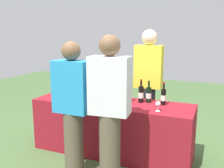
{
  "coord_description": "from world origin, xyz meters",
  "views": [
    {
      "loc": [
        1.32,
        -3.11,
        1.67
      ],
      "look_at": [
        0.0,
        0.0,
        0.99
      ],
      "focal_mm": 40.77,
      "sensor_mm": 36.0,
      "label": 1
    }
  ],
  "objects": [
    {
      "name": "tasting_table",
      "position": [
        0.0,
        0.0,
        0.37
      ],
      "size": [
        2.2,
        0.66,
        0.74
      ],
      "primitive_type": "cube",
      "color": "maroon",
      "rests_on": "ground_plane"
    },
    {
      "name": "guest_0",
      "position": [
        -0.19,
        -0.71,
        0.85
      ],
      "size": [
        0.41,
        0.23,
        1.58
      ],
      "rotation": [
        0.0,
        0.0,
        0.0
      ],
      "color": "brown",
      "rests_on": "ground_plane"
    },
    {
      "name": "wine_bottle_4",
      "position": [
        0.37,
        0.13,
        0.86
      ],
      "size": [
        0.07,
        0.07,
        0.32
      ],
      "color": "black",
      "rests_on": "tasting_table"
    },
    {
      "name": "wine_bottle_3",
      "position": [
        0.2,
        0.08,
        0.85
      ],
      "size": [
        0.07,
        0.07,
        0.32
      ],
      "color": "black",
      "rests_on": "tasting_table"
    },
    {
      "name": "wine_bottle_5",
      "position": [
        0.47,
        0.17,
        0.85
      ],
      "size": [
        0.07,
        0.07,
        0.31
      ],
      "color": "black",
      "rests_on": "tasting_table"
    },
    {
      "name": "wine_glass_1",
      "position": [
        -0.27,
        -0.15,
        0.84
      ],
      "size": [
        0.07,
        0.07,
        0.14
      ],
      "color": "silver",
      "rests_on": "tasting_table"
    },
    {
      "name": "ice_bucket",
      "position": [
        -0.71,
        0.01,
        0.83
      ],
      "size": [
        0.23,
        0.23,
        0.17
      ],
      "primitive_type": "cylinder",
      "color": "silver",
      "rests_on": "tasting_table"
    },
    {
      "name": "wine_glass_2",
      "position": [
        0.12,
        -0.07,
        0.83
      ],
      "size": [
        0.06,
        0.06,
        0.13
      ],
      "color": "silver",
      "rests_on": "tasting_table"
    },
    {
      "name": "wine_bottle_2",
      "position": [
        0.04,
        0.12,
        0.86
      ],
      "size": [
        0.08,
        0.08,
        0.33
      ],
      "color": "black",
      "rests_on": "tasting_table"
    },
    {
      "name": "menu_board",
      "position": [
        -0.82,
        1.07,
        0.39
      ],
      "size": [
        0.47,
        0.08,
        0.78
      ],
      "primitive_type": "cube",
      "rotation": [
        0.0,
        0.0,
        0.11
      ],
      "color": "white",
      "rests_on": "ground_plane"
    },
    {
      "name": "ground_plane",
      "position": [
        0.0,
        0.0,
        0.0
      ],
      "size": [
        12.0,
        12.0,
        0.0
      ],
      "primitive_type": "plane",
      "color": "#476638"
    },
    {
      "name": "wine_glass_0",
      "position": [
        -0.7,
        -0.09,
        0.84
      ],
      "size": [
        0.07,
        0.07,
        0.13
      ],
      "color": "silver",
      "rests_on": "tasting_table"
    },
    {
      "name": "wine_bottle_6",
      "position": [
        0.68,
        0.13,
        0.85
      ],
      "size": [
        0.07,
        0.07,
        0.3
      ],
      "color": "black",
      "rests_on": "tasting_table"
    },
    {
      "name": "server_pouring",
      "position": [
        0.34,
        0.62,
        0.94
      ],
      "size": [
        0.42,
        0.24,
        1.72
      ],
      "rotation": [
        0.0,
        0.0,
        3.18
      ],
      "color": "black",
      "rests_on": "ground_plane"
    },
    {
      "name": "wine_glass_3",
      "position": [
        0.22,
        -0.11,
        0.84
      ],
      "size": [
        0.07,
        0.07,
        0.14
      ],
      "color": "silver",
      "rests_on": "tasting_table"
    },
    {
      "name": "guest_1",
      "position": [
        0.28,
        -0.71,
        0.89
      ],
      "size": [
        0.45,
        0.27,
        1.66
      ],
      "rotation": [
        0.0,
        0.0,
        0.09
      ],
      "color": "brown",
      "rests_on": "ground_plane"
    },
    {
      "name": "wine_glass_4",
      "position": [
        0.68,
        -0.18,
        0.83
      ],
      "size": [
        0.06,
        0.06,
        0.12
      ],
      "color": "silver",
      "rests_on": "tasting_table"
    },
    {
      "name": "wine_bottle_0",
      "position": [
        -0.38,
        0.15,
        0.86
      ],
      "size": [
        0.07,
        0.07,
        0.31
      ],
      "color": "black",
      "rests_on": "tasting_table"
    },
    {
      "name": "wine_bottle_1",
      "position": [
        -0.19,
        0.06,
        0.86
      ],
      "size": [
        0.08,
        0.08,
        0.33
      ],
      "color": "black",
      "rests_on": "tasting_table"
    }
  ]
}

